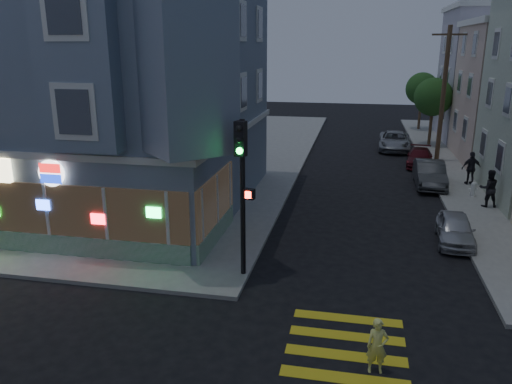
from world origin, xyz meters
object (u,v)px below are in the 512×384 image
(utility_pole, at_px, (443,93))
(parked_car_a, at_px, (455,229))
(pedestrian_a, at_px, (489,188))
(fire_hydrant, at_px, (473,189))
(running_child, at_px, (377,346))
(street_tree_near, at_px, (433,97))
(traffic_signal, at_px, (242,173))
(pedestrian_b, at_px, (471,168))
(street_tree_far, at_px, (422,89))
(parked_car_c, at_px, (420,158))
(parked_car_b, at_px, (430,174))
(parked_car_d, at_px, (394,141))

(utility_pole, relative_size, parked_car_a, 2.55)
(pedestrian_a, distance_m, fire_hydrant, 1.88)
(running_child, relative_size, parked_car_a, 0.41)
(utility_pole, distance_m, running_child, 25.55)
(street_tree_near, height_order, running_child, street_tree_near)
(parked_car_a, height_order, traffic_signal, traffic_signal)
(pedestrian_b, height_order, fire_hydrant, pedestrian_b)
(street_tree_far, distance_m, traffic_signal, 35.63)
(traffic_signal, bearing_deg, pedestrian_a, 57.23)
(traffic_signal, bearing_deg, fire_hydrant, 62.79)
(pedestrian_a, xyz_separation_m, parked_car_c, (-2.30, 9.02, -0.51))
(street_tree_near, bearing_deg, street_tree_far, 90.00)
(running_child, bearing_deg, street_tree_far, 75.85)
(utility_pole, relative_size, running_child, 6.18)
(street_tree_far, xyz_separation_m, traffic_signal, (-9.38, -34.38, -0.10))
(parked_car_a, bearing_deg, street_tree_far, 91.00)
(street_tree_far, height_order, running_child, street_tree_far)
(utility_pole, bearing_deg, street_tree_near, 88.09)
(street_tree_near, distance_m, pedestrian_b, 12.51)
(pedestrian_a, distance_m, pedestrian_b, 4.24)
(parked_car_a, relative_size, parked_car_b, 0.79)
(parked_car_b, xyz_separation_m, parked_car_c, (-0.00, 5.20, -0.16))
(traffic_signal, bearing_deg, parked_car_c, 80.28)
(pedestrian_b, bearing_deg, fire_hydrant, 68.45)
(running_child, bearing_deg, traffic_signal, 128.37)
(traffic_signal, bearing_deg, utility_pole, 78.54)
(utility_pole, xyz_separation_m, parked_car_c, (-1.30, -1.38, -4.22))
(parked_car_c, xyz_separation_m, fire_hydrant, (1.99, -7.24, -0.03))
(traffic_signal, bearing_deg, parked_car_b, 73.06)
(parked_car_a, height_order, parked_car_b, parked_car_b)
(pedestrian_a, height_order, fire_hydrant, pedestrian_a)
(street_tree_far, bearing_deg, parked_car_d, -105.70)
(parked_car_b, distance_m, traffic_signal, 16.19)
(parked_car_b, bearing_deg, street_tree_far, 86.64)
(street_tree_near, relative_size, fire_hydrant, 6.88)
(street_tree_far, relative_size, parked_car_c, 1.32)
(parked_car_c, distance_m, parked_car_d, 5.39)
(parked_car_b, relative_size, fire_hydrant, 5.82)
(running_child, relative_size, pedestrian_b, 0.77)
(parked_car_a, bearing_deg, pedestrian_b, 79.72)
(utility_pole, distance_m, pedestrian_a, 11.08)
(street_tree_far, relative_size, parked_car_d, 1.04)
(utility_pole, xyz_separation_m, street_tree_near, (0.20, 6.00, -0.86))
(parked_car_b, bearing_deg, running_child, -99.92)
(running_child, bearing_deg, fire_hydrant, 64.53)
(street_tree_near, distance_m, fire_hydrant, 15.01)
(parked_car_c, distance_m, fire_hydrant, 7.51)
(street_tree_far, distance_m, running_child, 39.21)
(pedestrian_b, relative_size, parked_car_a, 0.54)
(street_tree_near, distance_m, parked_car_b, 13.06)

